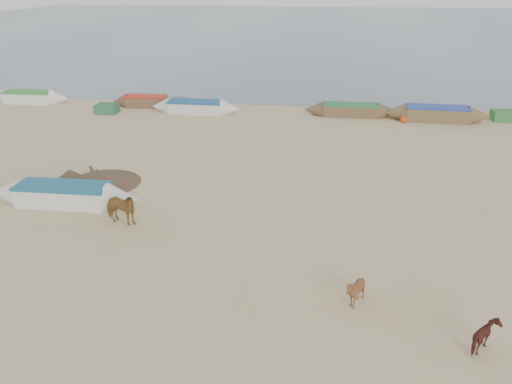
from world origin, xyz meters
TOP-DOWN VIEW (x-y plane):
  - ground at (0.00, 0.00)m, footprint 140.00×140.00m
  - sea at (0.00, 82.00)m, footprint 160.00×160.00m
  - cow_adult at (-4.98, 2.57)m, footprint 1.68×1.11m
  - calf_front at (3.58, -1.40)m, footprint 1.07×1.01m
  - calf_right at (6.75, -2.90)m, footprint 0.87×0.96m
  - near_canoe at (-7.97, 3.95)m, footprint 6.43×1.36m
  - debris_pile at (-7.37, 6.34)m, footprint 4.47×4.47m
  - waterline_canoes at (3.00, 19.85)m, footprint 50.95×3.58m
  - beach_clutter at (4.40, 19.76)m, footprint 43.64×3.65m

SIDE VIEW (x-z plane):
  - ground at x=0.00m, z-range 0.00..0.00m
  - sea at x=0.00m, z-range 0.01..0.01m
  - debris_pile at x=-7.37m, z-range 0.00..0.53m
  - beach_clutter at x=4.40m, z-range -0.02..0.62m
  - calf_right at x=6.75m, z-range 0.00..0.83m
  - waterline_canoes at x=3.00m, z-range -0.06..0.92m
  - near_canoe at x=-7.97m, z-range 0.00..0.88m
  - calf_front at x=3.58m, z-range 0.00..0.95m
  - cow_adult at x=-4.98m, z-range 0.00..1.30m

